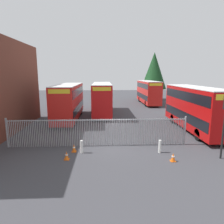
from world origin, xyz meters
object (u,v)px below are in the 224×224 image
double_decker_bus_near_gate (195,107)px  traffic_cone_mid_forecourt (173,157)px  double_decker_bus_behind_fence_right (69,100)px  double_decker_bus_behind_fence_left (102,97)px  bollard_near_left (82,147)px  traffic_cone_near_kerb (67,155)px  traffic_cone_by_gate (74,148)px  double_decker_bus_far_back (148,91)px  bollard_center_front (160,146)px

double_decker_bus_near_gate → traffic_cone_mid_forecourt: double_decker_bus_near_gate is taller
double_decker_bus_near_gate → double_decker_bus_behind_fence_right: same height
double_decker_bus_near_gate → double_decker_bus_behind_fence_left: 12.96m
traffic_cone_mid_forecourt → bollard_near_left: bearing=164.5°
traffic_cone_mid_forecourt → double_decker_bus_behind_fence_left: bearing=106.1°
double_decker_bus_behind_fence_right → traffic_cone_near_kerb: (1.82, -12.43, -2.13)m
double_decker_bus_near_gate → traffic_cone_by_gate: 12.90m
double_decker_bus_far_back → bollard_near_left: double_decker_bus_far_back is taller
double_decker_bus_near_gate → traffic_cone_by_gate: (-11.50, -5.45, -2.13)m
bollard_near_left → bollard_center_front: bearing=-1.8°
traffic_cone_near_kerb → double_decker_bus_far_back: bearing=66.3°
double_decker_bus_behind_fence_right → traffic_cone_mid_forecourt: double_decker_bus_behind_fence_right is taller
traffic_cone_by_gate → traffic_cone_mid_forecourt: bearing=-16.3°
double_decker_bus_near_gate → double_decker_bus_behind_fence_right: (-13.62, 5.61, 0.00)m
double_decker_bus_behind_fence_right → traffic_cone_mid_forecourt: 15.91m
bollard_center_front → traffic_cone_near_kerb: bollard_center_front is taller
traffic_cone_near_kerb → double_decker_bus_behind_fence_right: bearing=98.3°
bollard_center_front → traffic_cone_by_gate: bearing=176.0°
traffic_cone_mid_forecourt → double_decker_bus_near_gate: bearing=57.4°
double_decker_bus_far_back → traffic_cone_near_kerb: double_decker_bus_far_back is taller
bollard_near_left → bollard_center_front: (5.70, -0.18, 0.00)m
double_decker_bus_near_gate → double_decker_bus_behind_fence_right: 14.73m
traffic_cone_near_kerb → double_decker_bus_behind_fence_left: bearing=81.5°
double_decker_bus_behind_fence_left → traffic_cone_mid_forecourt: size_ratio=18.32×
double_decker_bus_behind_fence_right → bollard_near_left: bearing=-76.5°
double_decker_bus_behind_fence_left → double_decker_bus_far_back: 13.38m
double_decker_bus_behind_fence_left → traffic_cone_mid_forecourt: bearing=-73.9°
double_decker_bus_behind_fence_left → bollard_near_left: (-1.45, -14.59, -1.95)m
double_decker_bus_behind_fence_right → double_decker_bus_far_back: size_ratio=1.00×
traffic_cone_mid_forecourt → double_decker_bus_behind_fence_right: bearing=124.2°
double_decker_bus_behind_fence_right → bollard_near_left: double_decker_bus_behind_fence_right is taller
double_decker_bus_near_gate → double_decker_bus_behind_fence_right: bearing=157.6°
bollard_center_front → traffic_cone_by_gate: (-6.29, 0.44, -0.19)m
bollard_center_front → traffic_cone_by_gate: size_ratio=1.61×
double_decker_bus_behind_fence_right → double_decker_bus_far_back: bearing=45.3°
double_decker_bus_behind_fence_left → bollard_center_front: size_ratio=11.38×
double_decker_bus_behind_fence_right → traffic_cone_by_gate: bearing=-79.1°
bollard_center_front → traffic_cone_by_gate: 6.31m
double_decker_bus_near_gate → double_decker_bus_far_back: bearing=91.6°
double_decker_bus_behind_fence_right → traffic_cone_by_gate: 11.47m
double_decker_bus_behind_fence_right → traffic_cone_mid_forecourt: (8.87, -13.04, -2.13)m
double_decker_bus_far_back → traffic_cone_by_gate: bearing=-114.3°
traffic_cone_by_gate → traffic_cone_near_kerb: bearing=-102.4°
double_decker_bus_behind_fence_left → double_decker_bus_near_gate: bearing=-43.2°
double_decker_bus_far_back → traffic_cone_by_gate: (-10.98, -24.29, -2.13)m
double_decker_bus_far_back → traffic_cone_by_gate: double_decker_bus_far_back is taller
double_decker_bus_behind_fence_left → double_decker_bus_behind_fence_right: same height
double_decker_bus_near_gate → traffic_cone_mid_forecourt: bearing=-122.6°
traffic_cone_by_gate → bollard_near_left: bearing=-23.6°
double_decker_bus_far_back → double_decker_bus_near_gate: bearing=-88.4°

